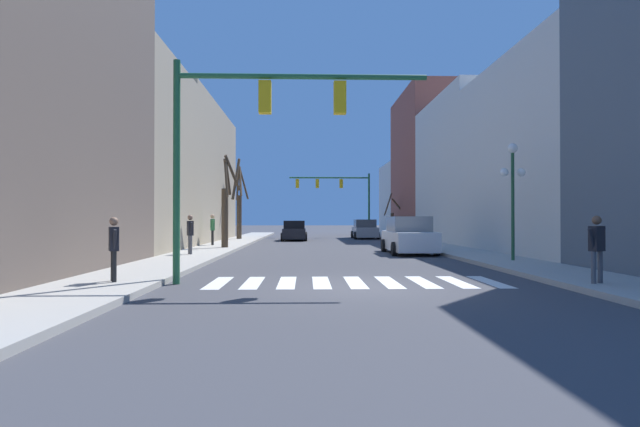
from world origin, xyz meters
name	(u,v)px	position (x,y,z in m)	size (l,w,h in m)	color
ground_plane	(359,287)	(0.00, 0.00, 0.00)	(240.00, 240.00, 0.00)	#424247
sidewalk_left	(104,285)	(-6.19, 0.00, 0.07)	(2.59, 90.00, 0.15)	#ADA89E
sidewalk_right	(606,283)	(6.19, 0.00, 0.07)	(2.59, 90.00, 0.15)	#ADA89E
building_row_left	(118,148)	(-10.49, 12.31, 5.14)	(6.00, 37.89, 11.21)	#66564C
building_row_right	(489,157)	(10.49, 19.48, 5.65)	(6.00, 53.18, 13.51)	#515B66
crosswalk_stripes	(355,282)	(0.00, 0.96, 0.00)	(7.65, 2.60, 0.01)	white
traffic_signal_near	(252,122)	(-2.71, 0.73, 4.21)	(6.59, 0.28, 5.79)	#236038
traffic_signal_far	(339,189)	(1.79, 34.42, 4.46)	(7.57, 0.28, 5.96)	#236038
street_lamp_right_corner	(513,177)	(6.38, 6.03, 3.22)	(0.95, 0.36, 4.34)	#1E4C2D
car_parked_left_near	(294,231)	(-2.19, 26.93, 0.73)	(2.00, 4.52, 1.55)	black
car_parked_left_mid	(409,236)	(3.69, 11.83, 0.83)	(2.17, 4.86, 1.80)	white
car_parked_right_far	(365,230)	(3.73, 30.04, 0.77)	(2.10, 4.36, 1.64)	gray
pedestrian_waiting_at_curb	(114,243)	(-6.01, 0.11, 1.08)	(0.37, 0.64, 1.58)	black
pedestrian_crossing_street	(213,227)	(-6.81, 17.34, 1.22)	(0.33, 0.77, 1.81)	black
pedestrian_on_left_sidewalk	(190,231)	(-6.35, 9.64, 1.16)	(0.38, 0.71, 1.71)	#4C4C51
pedestrian_on_right_sidewalk	(597,243)	(5.62, -0.57, 1.10)	(0.64, 0.42, 1.61)	#4C4C51
street_tree_right_far	(393,217)	(6.72, 33.55, 1.87)	(2.39, 1.97, 3.95)	brown
street_tree_right_near	(239,201)	(-6.46, 26.38, 3.05)	(1.34, 3.79, 6.26)	#473828
street_tree_left_far	(226,206)	(-5.63, 14.92, 2.38)	(0.92, 1.97, 5.04)	#473828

